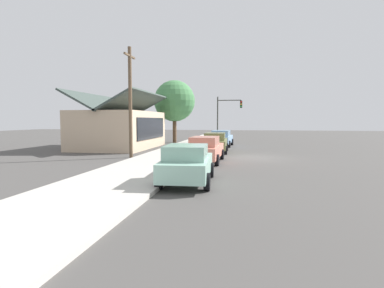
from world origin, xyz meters
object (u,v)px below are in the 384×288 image
(car_olive, at_px, (215,142))
(traffic_light_main, at_px, (227,112))
(car_coral, at_px, (206,149))
(car_seafoam, at_px, (187,163))
(shade_tree, at_px, (174,101))
(car_skyblue, at_px, (221,138))
(fire_hydrant_red, at_px, (173,159))
(utility_pole_wooden, at_px, (130,100))

(car_olive, xyz_separation_m, traffic_light_main, (10.23, -0.28, 2.68))
(car_olive, relative_size, traffic_light_main, 0.86)
(car_coral, height_order, traffic_light_main, traffic_light_main)
(car_coral, relative_size, traffic_light_main, 0.93)
(car_coral, bearing_deg, car_seafoam, -178.06)
(car_seafoam, distance_m, shade_tree, 23.39)
(car_seafoam, xyz_separation_m, car_skyblue, (18.26, 0.07, 0.00))
(car_skyblue, xyz_separation_m, traffic_light_main, (4.12, -0.28, 2.67))
(shade_tree, xyz_separation_m, fire_hydrant_red, (-18.67, -4.35, -4.27))
(car_coral, bearing_deg, utility_pole_wooden, 76.29)
(car_olive, relative_size, fire_hydrant_red, 6.31)
(shade_tree, distance_m, utility_pole_wooden, 14.55)
(traffic_light_main, xyz_separation_m, utility_pole_wooden, (-14.59, 5.66, 0.44))
(traffic_light_main, height_order, fire_hydrant_red, traffic_light_main)
(car_coral, relative_size, car_olive, 1.08)
(car_seafoam, relative_size, car_coral, 0.92)
(car_seafoam, relative_size, car_skyblue, 0.92)
(car_skyblue, relative_size, shade_tree, 0.68)
(car_skyblue, distance_m, shade_tree, 8.06)
(shade_tree, bearing_deg, car_seafoam, -165.43)
(car_coral, height_order, shade_tree, shade_tree)
(car_coral, distance_m, utility_pole_wooden, 6.36)
(car_coral, distance_m, shade_tree, 17.38)
(utility_pole_wooden, distance_m, fire_hydrant_red, 6.71)
(shade_tree, bearing_deg, fire_hydrant_red, -166.89)
(car_olive, bearing_deg, car_coral, 177.92)
(car_olive, distance_m, shade_tree, 12.31)
(car_olive, height_order, shade_tree, shade_tree)
(car_olive, distance_m, traffic_light_main, 10.57)
(car_olive, bearing_deg, shade_tree, 27.50)
(traffic_light_main, bearing_deg, utility_pole_wooden, 158.79)
(car_seafoam, distance_m, car_coral, 6.37)
(car_coral, xyz_separation_m, car_skyblue, (11.88, -0.02, 0.00))
(car_olive, distance_m, fire_hydrant_red, 8.63)
(car_seafoam, relative_size, traffic_light_main, 0.85)
(shade_tree, distance_m, traffic_light_main, 6.14)
(car_olive, distance_m, utility_pole_wooden, 7.59)
(car_coral, distance_m, traffic_light_main, 16.23)
(car_olive, distance_m, car_skyblue, 6.10)
(traffic_light_main, xyz_separation_m, fire_hydrant_red, (-18.74, 1.66, -2.99))
(car_skyblue, relative_size, fire_hydrant_red, 6.82)
(utility_pole_wooden, bearing_deg, car_seafoam, -145.04)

